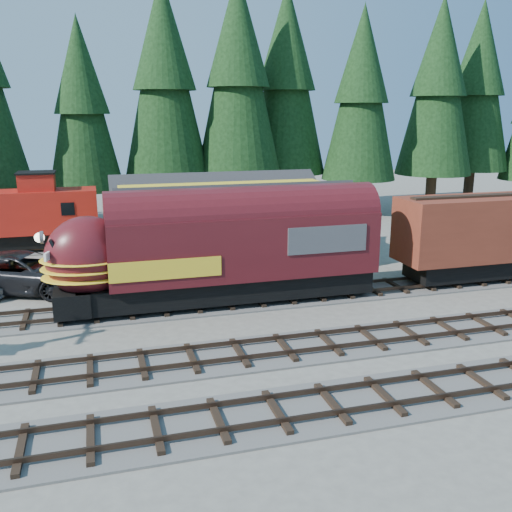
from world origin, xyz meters
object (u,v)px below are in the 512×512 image
object	(u,v)px
locomotive	(211,254)
pickup_truck_a	(25,272)
depot	(226,217)
caboose	(26,215)

from	to	relation	value
locomotive	pickup_truck_a	distance (m)	9.96
locomotive	pickup_truck_a	xyz separation A→B (m)	(-8.64, 4.73, -1.48)
depot	locomotive	world-z (taller)	depot
pickup_truck_a	depot	bearing A→B (deg)	-58.48
locomotive	pickup_truck_a	bearing A→B (deg)	151.32
depot	pickup_truck_a	distance (m)	11.19
locomotive	caboose	bearing A→B (deg)	123.81
caboose	pickup_truck_a	size ratio (longest dim) A/B	1.27
depot	pickup_truck_a	size ratio (longest dim) A/B	1.78
pickup_truck_a	locomotive	bearing A→B (deg)	-96.42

